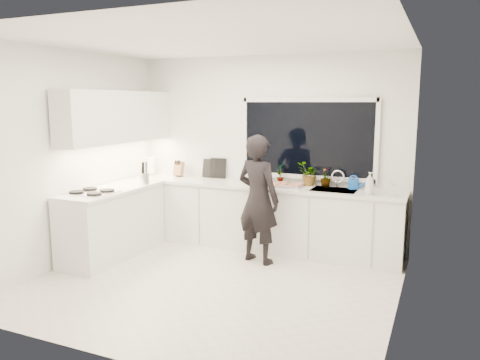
% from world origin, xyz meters
% --- Properties ---
extents(floor, '(4.00, 3.50, 0.02)m').
position_xyz_m(floor, '(0.00, 0.00, -0.01)').
color(floor, beige).
rests_on(floor, ground).
extents(wall_back, '(4.00, 0.02, 2.70)m').
position_xyz_m(wall_back, '(0.00, 1.76, 1.35)').
color(wall_back, white).
rests_on(wall_back, ground).
extents(wall_left, '(0.02, 3.50, 2.70)m').
position_xyz_m(wall_left, '(-2.01, 0.00, 1.35)').
color(wall_left, white).
rests_on(wall_left, ground).
extents(wall_right, '(0.02, 3.50, 2.70)m').
position_xyz_m(wall_right, '(2.01, 0.00, 1.35)').
color(wall_right, white).
rests_on(wall_right, ground).
extents(ceiling, '(4.00, 3.50, 0.02)m').
position_xyz_m(ceiling, '(0.00, 0.00, 2.71)').
color(ceiling, white).
rests_on(ceiling, wall_back).
extents(window, '(1.80, 0.02, 1.00)m').
position_xyz_m(window, '(0.60, 1.73, 1.55)').
color(window, black).
rests_on(window, wall_back).
extents(base_cabinets_back, '(3.92, 0.58, 0.88)m').
position_xyz_m(base_cabinets_back, '(0.00, 1.45, 0.44)').
color(base_cabinets_back, white).
rests_on(base_cabinets_back, floor).
extents(base_cabinets_left, '(0.58, 1.60, 0.88)m').
position_xyz_m(base_cabinets_left, '(-1.67, 0.35, 0.44)').
color(base_cabinets_left, white).
rests_on(base_cabinets_left, floor).
extents(countertop_back, '(3.94, 0.62, 0.04)m').
position_xyz_m(countertop_back, '(0.00, 1.44, 0.90)').
color(countertop_back, silver).
rests_on(countertop_back, base_cabinets_back).
extents(countertop_left, '(0.62, 1.60, 0.04)m').
position_xyz_m(countertop_left, '(-1.67, 0.35, 0.90)').
color(countertop_left, silver).
rests_on(countertop_left, base_cabinets_left).
extents(upper_cabinets, '(0.34, 2.10, 0.70)m').
position_xyz_m(upper_cabinets, '(-1.79, 0.70, 1.85)').
color(upper_cabinets, white).
rests_on(upper_cabinets, wall_left).
extents(sink, '(0.58, 0.42, 0.14)m').
position_xyz_m(sink, '(1.05, 1.45, 0.87)').
color(sink, silver).
rests_on(sink, countertop_back).
extents(faucet, '(0.03, 0.03, 0.22)m').
position_xyz_m(faucet, '(1.05, 1.65, 1.03)').
color(faucet, silver).
rests_on(faucet, countertop_back).
extents(stovetop, '(0.56, 0.48, 0.03)m').
position_xyz_m(stovetop, '(-1.69, -0.00, 0.94)').
color(stovetop, black).
rests_on(stovetop, countertop_left).
extents(person, '(0.68, 0.54, 1.65)m').
position_xyz_m(person, '(0.20, 0.90, 0.83)').
color(person, black).
rests_on(person, floor).
extents(pizza_tray, '(0.49, 0.37, 0.03)m').
position_xyz_m(pizza_tray, '(0.39, 1.42, 0.94)').
color(pizza_tray, silver).
rests_on(pizza_tray, countertop_back).
extents(pizza, '(0.44, 0.32, 0.01)m').
position_xyz_m(pizza, '(0.39, 1.42, 0.95)').
color(pizza, red).
rests_on(pizza, pizza_tray).
extents(watering_can, '(0.17, 0.17, 0.13)m').
position_xyz_m(watering_can, '(1.27, 1.61, 0.98)').
color(watering_can, blue).
rests_on(watering_can, countertop_back).
extents(paper_towel_roll, '(0.12, 0.12, 0.26)m').
position_xyz_m(paper_towel_roll, '(-1.85, 1.55, 1.05)').
color(paper_towel_roll, white).
rests_on(paper_towel_roll, countertop_back).
extents(knife_block, '(0.13, 0.11, 0.22)m').
position_xyz_m(knife_block, '(-1.38, 1.59, 1.03)').
color(knife_block, olive).
rests_on(knife_block, countertop_back).
extents(utensil_crock, '(0.17, 0.17, 0.16)m').
position_xyz_m(utensil_crock, '(-1.46, 0.80, 1.00)').
color(utensil_crock, '#BDBDC2').
rests_on(utensil_crock, countertop_left).
extents(picture_frame_large, '(0.22, 0.04, 0.28)m').
position_xyz_m(picture_frame_large, '(-0.91, 1.69, 1.06)').
color(picture_frame_large, black).
rests_on(picture_frame_large, countertop_back).
extents(picture_frame_small, '(0.25, 0.05, 0.30)m').
position_xyz_m(picture_frame_small, '(-0.76, 1.69, 1.07)').
color(picture_frame_small, black).
rests_on(picture_frame_small, countertop_back).
extents(herb_plants, '(1.09, 0.38, 0.32)m').
position_xyz_m(herb_plants, '(0.56, 1.61, 1.07)').
color(herb_plants, '#26662D').
rests_on(herb_plants, countertop_back).
extents(soap_bottles, '(0.38, 0.14, 0.28)m').
position_xyz_m(soap_bottles, '(1.61, 1.30, 1.05)').
color(soap_bottles, '#D8BF66').
rests_on(soap_bottles, countertop_back).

